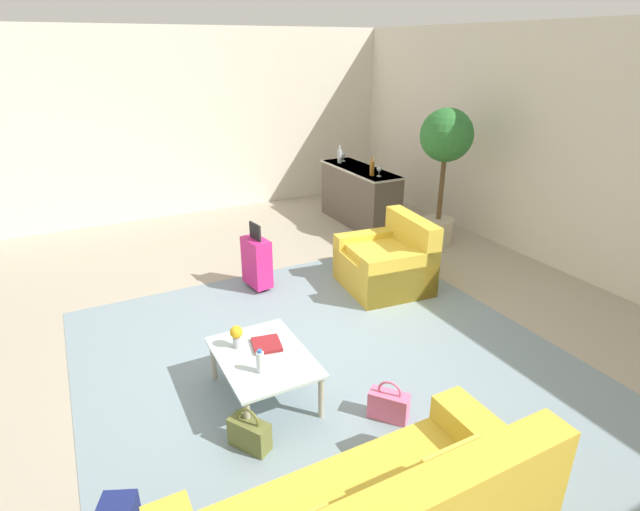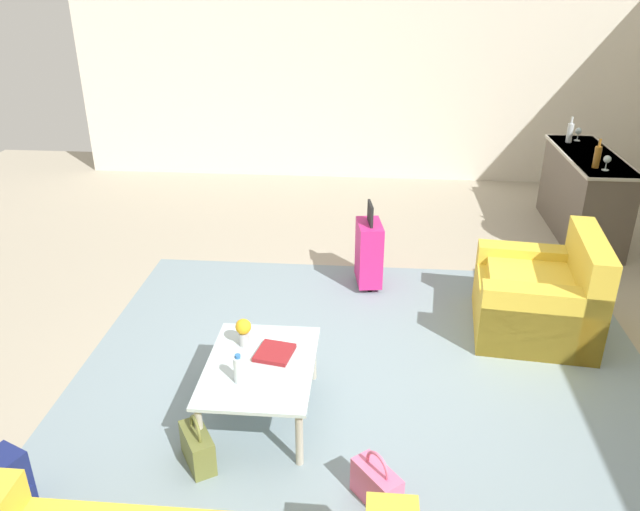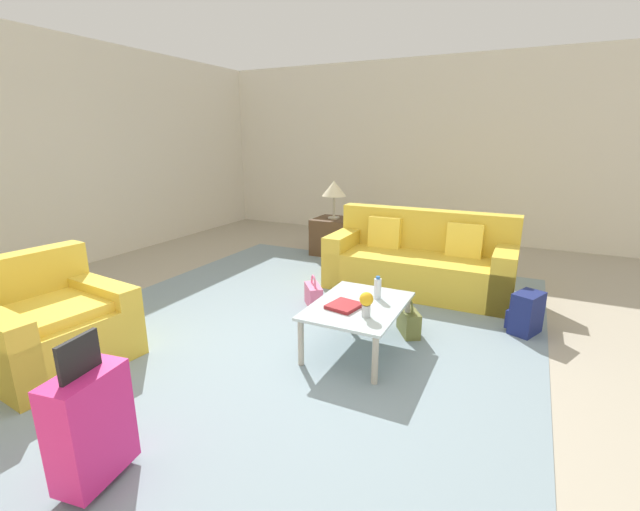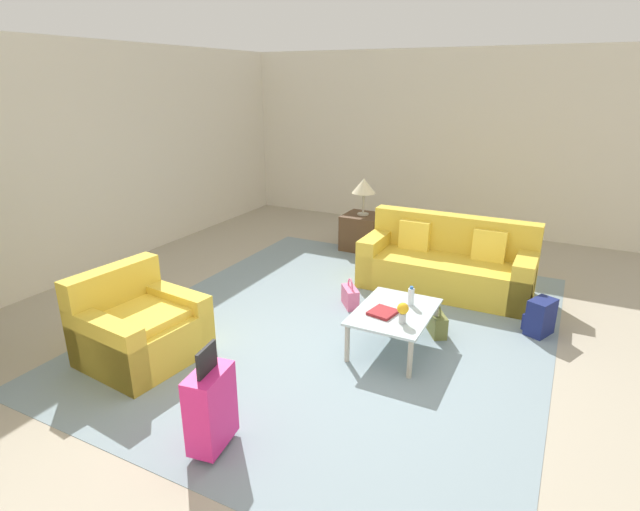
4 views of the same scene
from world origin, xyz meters
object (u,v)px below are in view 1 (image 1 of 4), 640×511
handbag_olive (249,433)px  potted_ficus (445,152)px  wine_bottle_clear (340,156)px  handbag_pink (389,405)px  wine_bottle_amber (372,168)px  flower_vase (236,335)px  suitcase_magenta (257,261)px  coffee_table_book (267,344)px  water_bottle (260,362)px  wine_glass_left_of_centre (379,169)px  coffee_table (263,361)px  bar_console (360,195)px  wine_glass_leftmost (343,155)px  armchair (389,264)px

handbag_olive → potted_ficus: size_ratio=0.18×
wine_bottle_clear → potted_ficus: (1.81, 0.71, 0.32)m
wine_bottle_clear → handbag_pink: 5.29m
handbag_olive → wine_bottle_amber: bearing=136.5°
flower_vase → suitcase_magenta: suitcase_magenta is taller
coffee_table_book → flower_vase: flower_vase is taller
water_bottle → wine_glass_left_of_centre: (-3.11, 3.16, 0.54)m
coffee_table → bar_console: bar_console is taller
wine_glass_left_of_centre → wine_bottle_clear: bearing=-176.3°
water_bottle → handbag_olive: bearing=-36.6°
water_bottle → potted_ficus: bearing=122.3°
coffee_table_book → handbag_pink: coffee_table_book is taller
bar_console → coffee_table_book: bearing=-41.8°
handbag_olive → suitcase_magenta: bearing=157.8°
water_bottle → wine_glass_leftmost: wine_glass_leftmost is taller
wine_bottle_amber → potted_ficus: bearing=41.6°
water_bottle → wine_glass_leftmost: bearing=143.2°
wine_bottle_clear → handbag_pink: bearing=-25.0°
flower_vase → wine_glass_left_of_centre: size_ratio=1.33×
armchair → potted_ficus: potted_ficus is taller
armchair → flower_vase: 2.57m
wine_glass_left_of_centre → handbag_olive: (3.41, -3.38, -0.93)m
suitcase_magenta → coffee_table: bearing=-19.3°
armchair → handbag_pink: bearing=-34.6°
wine_glass_left_of_centre → bar_console: bearing=176.5°
suitcase_magenta → bar_console: bearing=122.0°
coffee_table → handbag_olive: bearing=-32.8°
flower_vase → potted_ficus: potted_ficus is taller
bar_console → suitcase_magenta: bearing=-58.0°
handbag_olive → wine_glass_left_of_centre: bearing=135.2°
handbag_olive → potted_ficus: (-2.70, 4.02, 1.26)m
armchair → water_bottle: size_ratio=5.35×
coffee_table → armchair: bearing=120.7°
wine_bottle_clear → handbag_pink: (4.72, -2.20, -0.94)m
flower_vase → handbag_pink: 1.39m
suitcase_magenta → armchair: bearing=64.3°
handbag_pink → flower_vase: bearing=-134.7°
water_bottle → handbag_pink: water_bottle is taller
coffee_table → flower_vase: size_ratio=4.84×
wine_bottle_clear → coffee_table: bearing=-36.8°
water_bottle → handbag_pink: 1.10m
water_bottle → handbag_olive: size_ratio=0.57×
water_bottle → handbag_pink: bearing=60.2°
wine_bottle_amber → handbag_pink: size_ratio=0.84×
handbag_olive → coffee_table: bearing=147.2°
potted_ficus → handbag_olive: bearing=-56.2°
armchair → coffee_table: (1.29, -2.17, 0.07)m
suitcase_magenta → wine_bottle_clear: bearing=131.2°
flower_vase → wine_glass_left_of_centre: bearing=129.9°
bar_console → suitcase_magenta: bar_console is taller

